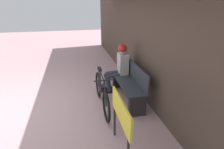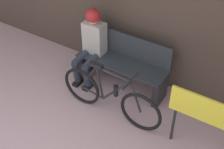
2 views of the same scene
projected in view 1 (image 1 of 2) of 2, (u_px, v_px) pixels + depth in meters
ground_plane at (19, 113)px, 3.69m from camera, size 24.00×24.00×0.00m
storefront_wall at (150, 28)px, 3.65m from camera, size 12.00×0.56×3.20m
park_bench_near at (129, 84)px, 4.08m from camera, size 1.46×0.42×0.87m
bicycle at (102, 93)px, 3.78m from camera, size 1.61×0.40×0.84m
person_seated at (119, 64)px, 4.41m from camera, size 0.34×0.59×1.23m
signboard at (121, 115)px, 2.49m from camera, size 0.91×0.04×0.92m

